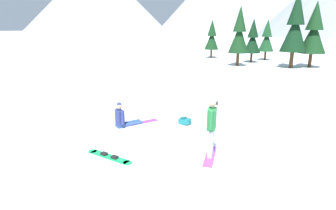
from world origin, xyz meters
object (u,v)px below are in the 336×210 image
Objects in this scene: loose_snowboard_near_right at (109,156)px; pine_tree_slender at (239,33)px; pine_tree_broad at (295,27)px; snowboarder_foreground at (211,127)px; pine_tree_young at (212,37)px; pine_tree_short at (314,32)px; pine_tree_leaning at (253,39)px; backpack_teal at (185,121)px; snowboarder_midground at (124,118)px; pine_tree_twin at (267,38)px.

loose_snowboard_near_right is 0.28× the size of pine_tree_slender.
snowboarder_foreground is at bearing -101.20° from pine_tree_broad.
pine_tree_slender is at bearing 92.04° from snowboarder_foreground.
loose_snowboard_near_right is 0.24× the size of pine_tree_broad.
loose_snowboard_near_right is 0.35× the size of pine_tree_young.
pine_tree_short is 1.30× the size of pine_tree_leaning.
pine_tree_slender is 1.22× the size of pine_tree_young.
backpack_teal is 20.57m from pine_tree_broad.
pine_tree_short is at bearing 32.50° from pine_tree_broad.
backpack_teal is at bearing -83.09° from pine_tree_young.
snowboarder_midground is 0.93× the size of loose_snowboard_near_right.
pine_tree_short is 1.29× the size of pine_tree_twin.
snowboarder_foreground is at bearing -105.00° from pine_tree_short.
pine_tree_broad is 5.19m from pine_tree_slender.
pine_tree_broad is (5.83, 19.36, 3.79)m from backpack_teal.
backpack_teal is 0.09× the size of pine_tree_slender.
pine_tree_twin is 3.33m from pine_tree_leaning.
snowboarder_foreground is 4.10m from snowboarder_midground.
snowboarder_midground is 0.25× the size of pine_tree_short.
pine_tree_broad is at bearing 73.25° from backpack_teal.
pine_tree_broad is 5.54m from pine_tree_leaning.
pine_tree_broad is (4.35, 21.99, 2.96)m from snowboarder_foreground.
pine_tree_twin is 0.99× the size of pine_tree_young.
snowboarder_foreground reaches higher than backpack_teal.
pine_tree_short is 12.72m from pine_tree_young.
backpack_teal is 0.08× the size of pine_tree_broad.
pine_tree_leaning is (-1.57, -2.94, -0.01)m from pine_tree_twin.
pine_tree_young is at bearing 96.91° from backpack_teal.
backpack_teal is 0.11× the size of pine_tree_leaning.
snowboarder_midground is at bearing -111.62° from pine_tree_broad.
loose_snowboard_near_right is at bearing -95.20° from pine_tree_slender.
pine_tree_slender is at bearing -113.59° from pine_tree_twin.
pine_tree_slender is at bearing -171.96° from pine_tree_short.
pine_tree_leaning is 0.81× the size of pine_tree_slender.
pine_tree_twin is 0.81× the size of pine_tree_slender.
pine_tree_young reaches higher than pine_tree_twin.
snowboarder_foreground reaches higher than loose_snowboard_near_right.
pine_tree_leaning reaches higher than snowboarder_foreground.
backpack_teal is 26.42m from pine_tree_twin.
snowboarder_midground is 2.78m from loose_snowboard_near_right.
pine_tree_slender is at bearing -61.98° from pine_tree_young.
snowboarder_midground is 22.17m from pine_tree_broad.
pine_tree_slender is 8.43m from pine_tree_young.
pine_tree_slender is at bearing 88.00° from backpack_teal.
snowboarder_foreground is at bearing -91.09° from pine_tree_leaning.
backpack_teal is 27.29m from pine_tree_young.
pine_tree_slender reaches higher than pine_tree_young.
pine_tree_young reaches higher than backpack_teal.
snowboarder_midground is at bearing -99.87° from pine_tree_leaning.
snowboarder_midground is at bearing -87.89° from pine_tree_young.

